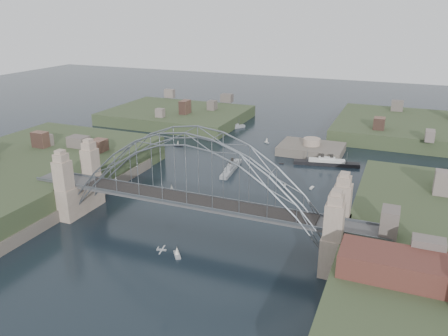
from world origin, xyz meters
TOP-DOWN VIEW (x-y plane):
  - ground at (0.00, 0.00)m, footprint 500.00×500.00m
  - bridge at (0.00, 0.00)m, footprint 84.00×13.80m
  - shore_west at (-57.32, 0.00)m, footprint 50.50×90.00m
  - headland_nw at (-55.00, 95.00)m, footprint 60.00×45.00m
  - headland_ne at (50.00, 110.00)m, footprint 70.00×55.00m
  - fort_island at (12.00, 70.00)m, footprint 22.00×16.00m
  - wharf_shed at (44.00, -14.00)m, footprint 20.00×8.00m
  - naval_cruiser_near at (-7.60, 42.39)m, footprint 3.86×17.41m
  - naval_cruiser_far at (-26.56, 90.09)m, footprint 9.13×12.58m
  - ocean_liner at (19.39, 59.07)m, footprint 21.22×6.99m
  - aeroplane at (4.26, -21.48)m, footprint 1.74×3.13m
  - small_boat_a at (-16.92, 20.32)m, footprint 2.34×1.06m
  - small_boat_b at (11.69, 35.73)m, footprint 0.95×2.09m
  - small_boat_c at (0.94, -9.90)m, footprint 2.85×3.24m
  - small_boat_d at (19.13, 37.33)m, footprint 1.11×2.30m
  - small_boat_e at (-35.77, 59.56)m, footprint 3.79×1.82m
  - small_boat_f at (5.45, 54.44)m, footprint 1.60×0.75m
  - small_boat_h at (-6.34, 76.05)m, footprint 2.27×1.81m

SIDE VIEW (x-z plane):
  - fort_island at x=12.00m, z-range -5.04..4.36m
  - ground at x=0.00m, z-range 0.00..0.00m
  - small_boat_d at x=19.13m, z-range -0.08..0.38m
  - small_boat_f at x=5.45m, z-range -0.08..0.38m
  - small_boat_b at x=11.69m, z-range -0.42..1.00m
  - headland_nw at x=-55.00m, z-range -4.00..5.00m
  - small_boat_e at x=-35.77m, z-range -0.53..1.84m
  - small_boat_c at x=0.94m, z-range -0.48..1.90m
  - naval_cruiser_far at x=-26.56m, z-range -1.60..3.05m
  - headland_ne at x=50.00m, z-range -4.00..5.50m
  - ocean_liner at x=19.39m, z-range -1.78..3.39m
  - naval_cruiser_near at x=-7.60m, z-range -1.79..3.39m
  - small_boat_a at x=-16.92m, z-range -0.31..2.07m
  - small_boat_h at x=-6.34m, z-range -0.29..2.08m
  - shore_west at x=-57.32m, z-range -4.03..7.97m
  - aeroplane at x=4.26m, z-range 8.16..8.61m
  - wharf_shed at x=44.00m, z-range 8.00..12.00m
  - bridge at x=0.00m, z-range 0.02..24.62m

